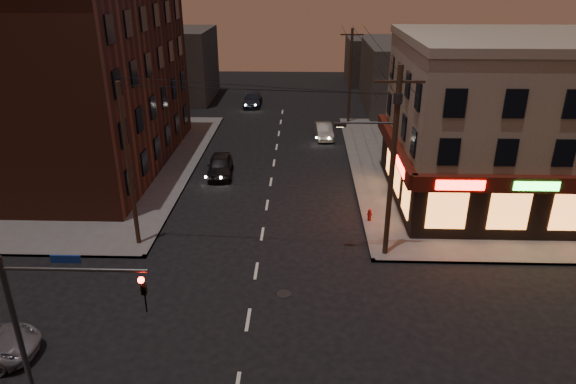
{
  "coord_description": "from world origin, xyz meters",
  "views": [
    {
      "loc": [
        2.35,
        -18.4,
        14.14
      ],
      "look_at": [
        1.54,
        6.83,
        3.2
      ],
      "focal_mm": 32.0,
      "sensor_mm": 36.0,
      "label": 1
    }
  ],
  "objects_px": {
    "sedan_mid": "(324,131)",
    "fire_hydrant": "(370,214)",
    "sedan_far": "(253,100)",
    "sedan_near": "(220,165)"
  },
  "relations": [
    {
      "from": "sedan_mid",
      "to": "sedan_far",
      "type": "xyz_separation_m",
      "value": [
        -7.68,
        11.99,
        0.02
      ]
    },
    {
      "from": "sedan_mid",
      "to": "sedan_near",
      "type": "bearing_deg",
      "value": -135.44
    },
    {
      "from": "fire_hydrant",
      "to": "sedan_mid",
      "type": "bearing_deg",
      "value": 97.4
    },
    {
      "from": "sedan_near",
      "to": "sedan_far",
      "type": "distance_m",
      "value": 21.43
    },
    {
      "from": "sedan_mid",
      "to": "sedan_far",
      "type": "relative_size",
      "value": 0.85
    },
    {
      "from": "sedan_mid",
      "to": "sedan_far",
      "type": "height_order",
      "value": "sedan_far"
    },
    {
      "from": "sedan_near",
      "to": "sedan_far",
      "type": "xyz_separation_m",
      "value": [
        0.38,
        21.43,
        -0.06
      ]
    },
    {
      "from": "sedan_mid",
      "to": "sedan_far",
      "type": "distance_m",
      "value": 14.23
    },
    {
      "from": "sedan_mid",
      "to": "fire_hydrant",
      "type": "relative_size",
      "value": 5.37
    },
    {
      "from": "sedan_far",
      "to": "sedan_near",
      "type": "bearing_deg",
      "value": -91.29
    }
  ]
}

